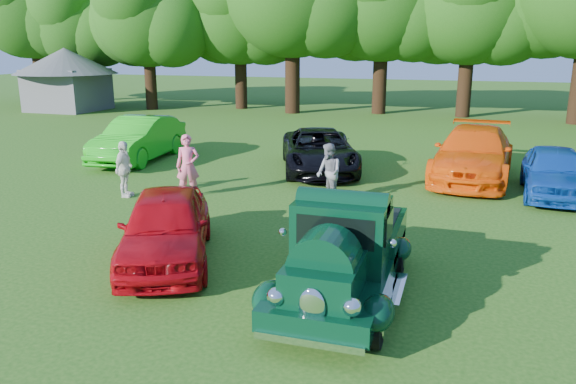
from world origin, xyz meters
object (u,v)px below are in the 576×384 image
(back_car_orange, at_px, (473,154))
(back_car_blue, at_px, (554,172))
(gazebo, at_px, (66,72))
(back_car_lime, at_px, (139,139))
(spectator_grey, at_px, (329,173))
(hero_pickup, at_px, (344,254))
(back_car_black, at_px, (319,151))
(spectator_white, at_px, (124,169))
(red_convertible, at_px, (166,226))
(spectator_pink, at_px, (188,166))

(back_car_orange, height_order, back_car_blue, back_car_orange)
(back_car_orange, bearing_deg, gazebo, 159.10)
(back_car_lime, height_order, gazebo, gazebo)
(spectator_grey, bearing_deg, hero_pickup, -24.89)
(back_car_black, distance_m, back_car_blue, 7.13)
(back_car_black, relative_size, spectator_white, 3.19)
(red_convertible, relative_size, back_car_lime, 0.85)
(spectator_white, bearing_deg, spectator_pink, -81.07)
(hero_pickup, height_order, spectator_pink, spectator_pink)
(hero_pickup, height_order, spectator_grey, hero_pickup)
(back_car_black, height_order, spectator_white, spectator_white)
(back_car_lime, distance_m, back_car_blue, 13.77)
(back_car_black, relative_size, spectator_grey, 3.19)
(back_car_black, bearing_deg, spectator_pink, -141.56)
(hero_pickup, height_order, back_car_blue, hero_pickup)
(back_car_lime, distance_m, back_car_orange, 11.61)
(red_convertible, height_order, back_car_black, red_convertible)
(back_car_orange, height_order, spectator_pink, spectator_pink)
(spectator_pink, bearing_deg, hero_pickup, -65.69)
(back_car_black, xyz_separation_m, back_car_orange, (4.89, 0.38, 0.11))
(back_car_lime, bearing_deg, back_car_blue, -8.25)
(spectator_white, bearing_deg, spectator_grey, -85.56)
(hero_pickup, distance_m, red_convertible, 3.69)
(hero_pickup, bearing_deg, back_car_orange, 77.68)
(spectator_grey, bearing_deg, spectator_pink, -119.56)
(red_convertible, relative_size, spectator_grey, 2.61)
(back_car_lime, bearing_deg, spectator_grey, -27.18)
(back_car_black, relative_size, spectator_pink, 2.86)
(gazebo, bearing_deg, spectator_white, -48.27)
(back_car_lime, height_order, back_car_orange, back_car_orange)
(back_car_blue, bearing_deg, gazebo, 155.35)
(hero_pickup, xyz_separation_m, back_car_black, (-2.79, 9.22, -0.06))
(spectator_pink, height_order, spectator_grey, spectator_pink)
(hero_pickup, distance_m, back_car_orange, 9.83)
(back_car_lime, height_order, back_car_blue, back_car_lime)
(hero_pickup, height_order, spectator_white, hero_pickup)
(spectator_pink, relative_size, gazebo, 0.27)
(back_car_lime, relative_size, spectator_grey, 3.06)
(back_car_orange, relative_size, spectator_white, 3.54)
(back_car_orange, bearing_deg, red_convertible, -117.13)
(back_car_blue, bearing_deg, hero_pickup, -115.36)
(hero_pickup, distance_m, spectator_grey, 5.96)
(back_car_blue, xyz_separation_m, spectator_grey, (-5.88, -2.40, 0.09))
(hero_pickup, relative_size, back_car_orange, 0.80)
(back_car_blue, xyz_separation_m, gazebo, (-26.78, 13.57, 1.71))
(red_convertible, bearing_deg, spectator_pink, 88.08)
(back_car_orange, height_order, gazebo, gazebo)
(red_convertible, xyz_separation_m, back_car_orange, (5.74, 9.05, 0.11))
(gazebo, bearing_deg, back_car_orange, -26.19)
(spectator_white, xyz_separation_m, gazebo, (-15.40, 17.27, 1.62))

